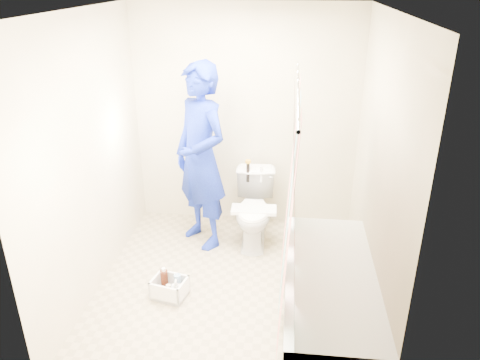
# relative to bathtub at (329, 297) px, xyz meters

# --- Properties ---
(floor) EXTENTS (2.60, 2.60, 0.00)m
(floor) POSITION_rel_bathtub_xyz_m (-0.85, 0.43, -0.27)
(floor) COLOR tan
(floor) RESTS_ON ground
(ceiling) EXTENTS (2.40, 2.60, 0.02)m
(ceiling) POSITION_rel_bathtub_xyz_m (-0.85, 0.43, 2.13)
(ceiling) COLOR white
(ceiling) RESTS_ON wall_back
(wall_back) EXTENTS (2.40, 0.02, 2.40)m
(wall_back) POSITION_rel_bathtub_xyz_m (-0.85, 1.73, 0.93)
(wall_back) COLOR beige
(wall_back) RESTS_ON ground
(wall_front) EXTENTS (2.40, 0.02, 2.40)m
(wall_front) POSITION_rel_bathtub_xyz_m (-0.85, -0.88, 0.93)
(wall_front) COLOR beige
(wall_front) RESTS_ON ground
(wall_left) EXTENTS (0.02, 2.60, 2.40)m
(wall_left) POSITION_rel_bathtub_xyz_m (-2.05, 0.43, 0.93)
(wall_left) COLOR beige
(wall_left) RESTS_ON ground
(wall_right) EXTENTS (0.02, 2.60, 2.40)m
(wall_right) POSITION_rel_bathtub_xyz_m (0.35, 0.43, 0.93)
(wall_right) COLOR beige
(wall_right) RESTS_ON ground
(bathtub) EXTENTS (0.70, 1.75, 0.50)m
(bathtub) POSITION_rel_bathtub_xyz_m (0.00, 0.00, 0.00)
(bathtub) COLOR white
(bathtub) RESTS_ON ground
(curtain_rod) EXTENTS (0.02, 1.90, 0.02)m
(curtain_rod) POSITION_rel_bathtub_xyz_m (-0.33, 0.00, 1.68)
(curtain_rod) COLOR silver
(curtain_rod) RESTS_ON wall_back
(shower_curtain) EXTENTS (0.06, 1.75, 1.80)m
(shower_curtain) POSITION_rel_bathtub_xyz_m (-0.33, 0.00, 0.75)
(shower_curtain) COLOR silver
(shower_curtain) RESTS_ON curtain_rod
(toilet) EXTENTS (0.44, 0.75, 0.75)m
(toilet) POSITION_rel_bathtub_xyz_m (-0.70, 1.23, 0.11)
(toilet) COLOR silver
(toilet) RESTS_ON ground
(tank_lid) EXTENTS (0.47, 0.22, 0.03)m
(tank_lid) POSITION_rel_bathtub_xyz_m (-0.70, 1.11, 0.17)
(tank_lid) COLOR white
(tank_lid) RESTS_ON toilet
(tank_internals) EXTENTS (0.18, 0.06, 0.24)m
(tank_internals) POSITION_rel_bathtub_xyz_m (-0.75, 1.42, 0.47)
(tank_internals) COLOR black
(tank_internals) RESTS_ON toilet
(plumber) EXTENTS (0.82, 0.81, 1.91)m
(plumber) POSITION_rel_bathtub_xyz_m (-1.24, 1.18, 0.69)
(plumber) COLOR navy
(plumber) RESTS_ON ground
(cleaning_caddy) EXTENTS (0.34, 0.29, 0.22)m
(cleaning_caddy) POSITION_rel_bathtub_xyz_m (-1.36, 0.20, -0.19)
(cleaning_caddy) COLOR white
(cleaning_caddy) RESTS_ON ground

